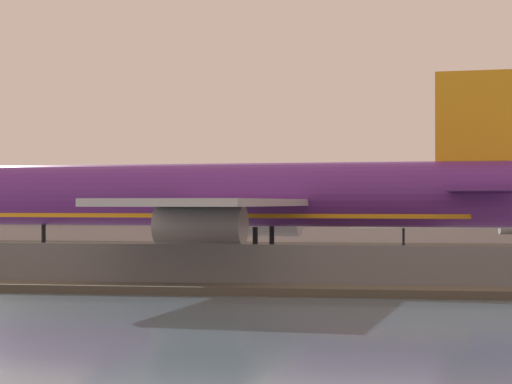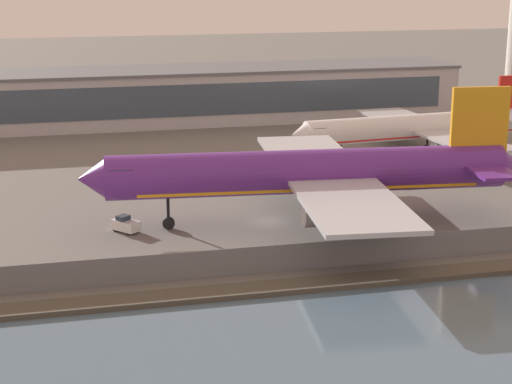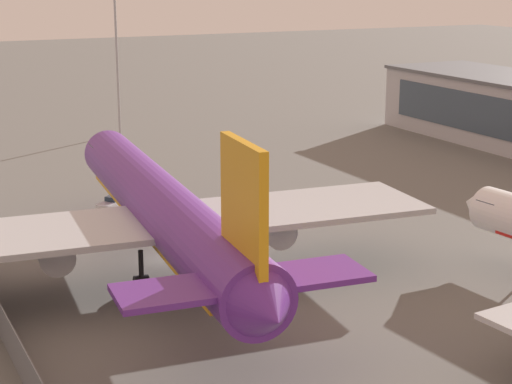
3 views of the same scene
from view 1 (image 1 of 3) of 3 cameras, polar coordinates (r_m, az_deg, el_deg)
ground_plane at (r=81.39m, az=-4.43°, el=-4.44°), size 500.00×500.00×0.00m
shoreline_seawall at (r=61.70m, az=-8.97°, el=-5.43°), size 320.00×3.00×0.50m
perimeter_fence at (r=65.90m, az=-7.74°, el=-4.13°), size 280.00×0.10×2.77m
cargo_jet_purple at (r=78.65m, az=-1.27°, el=-0.31°), size 51.20×44.01×15.33m
terminal_building at (r=144.60m, az=2.30°, el=-0.81°), size 100.39×16.12×9.82m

